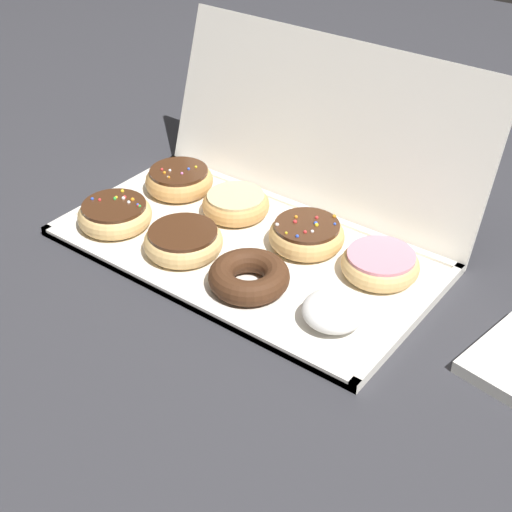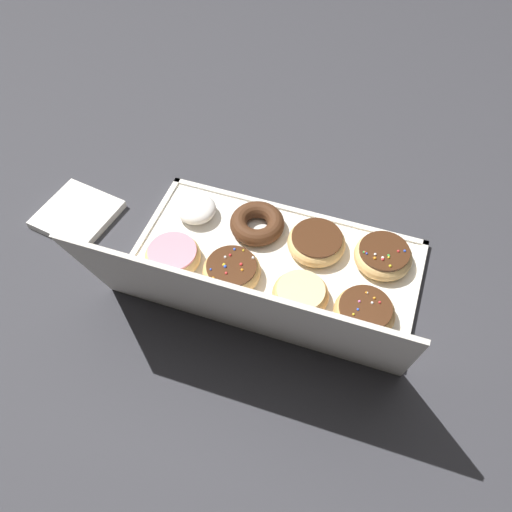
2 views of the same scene
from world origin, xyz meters
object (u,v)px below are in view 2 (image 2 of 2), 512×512
Objects in this scene: napkin_stack at (77,214)px; chocolate_frosted_donut_1 at (316,242)px; pink_frosted_donut_7 at (173,256)px; sprinkle_donut_0 at (383,256)px; donut_box at (275,264)px; sprinkle_donut_4 at (364,312)px; glazed_ring_donut_5 at (300,294)px; sprinkle_donut_6 at (232,271)px; powdered_filled_donut_3 at (196,209)px; chocolate_cake_ring_donut_2 at (257,223)px.

chocolate_frosted_donut_1 is at bearing -171.59° from napkin_stack.
sprinkle_donut_0 is at bearing -161.19° from pink_frosted_donut_7.
donut_box is 3.82× the size of napkin_stack.
sprinkle_donut_4 is 1.05× the size of glazed_ring_donut_5.
sprinkle_donut_0 is 1.04× the size of pink_frosted_donut_7.
sprinkle_donut_6 is (0.07, 0.06, 0.03)m from donut_box.
pink_frosted_donut_7 is at bearing 25.63° from chocolate_frosted_donut_1.
pink_frosted_donut_7 is (0.40, 0.14, -0.00)m from sprinkle_donut_0.
chocolate_frosted_donut_1 is at bearing -137.42° from donut_box.
sprinkle_donut_0 is at bearing -179.37° from powdered_filled_donut_3.
powdered_filled_donut_3 is 0.77× the size of glazed_ring_donut_5.
donut_box is 5.08× the size of pink_frosted_donut_7.
powdered_filled_donut_3 is 0.75× the size of pink_frosted_donut_7.
donut_box is at bearing -178.26° from napkin_stack.
napkin_stack is (0.38, 0.09, -0.02)m from chocolate_cake_ring_donut_2.
powdered_filled_donut_3 is at bearing 0.63° from sprinkle_donut_0.
glazed_ring_donut_5 reaches higher than napkin_stack.
glazed_ring_donut_5 is at bearing -0.71° from sprinkle_donut_4.
glazed_ring_donut_5 is (0.12, -0.00, -0.00)m from sprinkle_donut_4.
chocolate_cake_ring_donut_2 is at bearing -0.11° from sprinkle_donut_0.
pink_frosted_donut_7 is at bearing 45.92° from chocolate_cake_ring_donut_2.
sprinkle_donut_0 is at bearing -160.52° from donut_box.
chocolate_cake_ring_donut_2 is 1.02× the size of pink_frosted_donut_7.
glazed_ring_donut_5 is (-0.27, 0.14, -0.00)m from powdered_filled_donut_3.
sprinkle_donut_6 is 0.77× the size of napkin_stack.
sprinkle_donut_0 is 0.27m from chocolate_cake_ring_donut_2.
powdered_filled_donut_3 is 0.13m from pink_frosted_donut_7.
donut_box is 5.24× the size of glazed_ring_donut_5.
sprinkle_donut_0 is at bearing -172.50° from napkin_stack.
sprinkle_donut_6 is 0.12m from pink_frosted_donut_7.
sprinkle_donut_4 is at bearing 178.96° from pink_frosted_donut_7.
sprinkle_donut_4 is 0.39m from pink_frosted_donut_7.
sprinkle_donut_4 is (-0.20, 0.07, 0.03)m from donut_box.
donut_box is 0.21m from powdered_filled_donut_3.
sprinkle_donut_6 is at bearing 25.98° from sprinkle_donut_0.
glazed_ring_donut_5 and pink_frosted_donut_7 have the same top height.
sprinkle_donut_4 is (-0.26, 0.14, 0.00)m from chocolate_cake_ring_donut_2.
sprinkle_donut_0 is 1.02× the size of chocolate_cake_ring_donut_2.
powdered_filled_donut_3 reaches higher than chocolate_frosted_donut_1.
napkin_stack is at bearing 12.66° from chocolate_cake_ring_donut_2.
powdered_filled_donut_3 is 0.73× the size of sprinkle_donut_6.
chocolate_frosted_donut_1 is at bearing -138.12° from sprinkle_donut_6.
sprinkle_donut_0 is 0.98× the size of chocolate_frosted_donut_1.
napkin_stack is at bearing 18.18° from powdered_filled_donut_3.
powdered_filled_donut_3 is at bearing -88.25° from pink_frosted_donut_7.
chocolate_cake_ring_donut_2 and glazed_ring_donut_5 have the same top height.
glazed_ring_donut_5 is 0.27m from pink_frosted_donut_7.
sprinkle_donut_6 reaches higher than chocolate_cake_ring_donut_2.
sprinkle_donut_4 is (-0.39, 0.14, 0.00)m from powdered_filled_donut_3.
chocolate_frosted_donut_1 is (0.13, 0.01, -0.00)m from sprinkle_donut_0.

